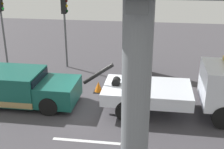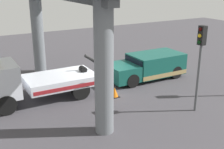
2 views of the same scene
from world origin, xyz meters
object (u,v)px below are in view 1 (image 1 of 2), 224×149
traffic_cone_orange (98,87)px  tow_truck_white (192,89)px  towed_van_green (17,87)px  traffic_light_near (1,15)px  traffic_light_far (65,18)px

traffic_cone_orange → tow_truck_white: bearing=-21.1°
towed_van_green → traffic_cone_orange: 3.98m
traffic_light_near → traffic_cone_orange: (6.63, -3.48, -2.88)m
traffic_light_near → towed_van_green: bearing=-59.4°
tow_truck_white → towed_van_green: (-8.00, 0.00, -0.42)m
tow_truck_white → traffic_light_near: 12.38m
traffic_light_near → traffic_cone_orange: size_ratio=7.66×
traffic_light_near → traffic_light_far: size_ratio=1.01×
traffic_cone_orange → traffic_light_far: bearing=127.0°
traffic_light_far → traffic_cone_orange: 5.20m
tow_truck_white → traffic_light_near: traffic_light_near is taller
tow_truck_white → traffic_light_near: bearing=154.9°
towed_van_green → traffic_light_near: (-3.07, 5.19, 2.36)m
traffic_light_far → traffic_cone_orange: (2.63, -3.48, -2.84)m
towed_van_green → traffic_light_far: traffic_light_far is taller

